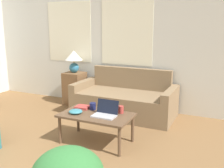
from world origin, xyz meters
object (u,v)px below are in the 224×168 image
coffee_table (96,117)px  snack_bowl (76,111)px  table_lamp (74,58)px  laptop (105,112)px  cup_navy (121,110)px  book_red (82,107)px  cup_yellow (93,106)px  couch (125,101)px

coffee_table → snack_bowl: (-0.29, -0.09, 0.08)m
table_lamp → laptop: size_ratio=1.43×
cup_navy → book_red: cup_navy is taller
table_lamp → laptop: (1.51, -1.54, -0.52)m
table_lamp → snack_bowl: (1.06, -1.63, -0.54)m
laptop → snack_bowl: 0.45m
coffee_table → cup_yellow: 0.25m
couch → snack_bowl: (-0.19, -1.46, 0.20)m
coffee_table → book_red: size_ratio=4.75×
cup_yellow → laptop: bearing=-30.1°
laptop → cup_navy: size_ratio=3.03×
table_lamp → couch: bearing=-7.6°
couch → table_lamp: table_lamp is taller
couch → cup_yellow: 1.22m
table_lamp → book_red: bearing=-53.2°
table_lamp → cup_navy: (1.66, -1.34, -0.51)m
snack_bowl → book_red: bearing=97.5°
book_red → coffee_table: bearing=-25.3°
table_lamp → book_red: table_lamp is taller
couch → table_lamp: 1.47m
couch → laptop: size_ratio=5.79×
coffee_table → laptop: bearing=-3.0°
couch → snack_bowl: couch is taller
cup_yellow → book_red: 0.18m
snack_bowl → book_red: size_ratio=0.91×
book_red → cup_yellow: bearing=4.5°
book_red → table_lamp: bearing=126.8°
laptop → cup_yellow: (-0.30, 0.17, 0.00)m
table_lamp → snack_bowl: table_lamp is taller
laptop → cup_yellow: laptop is taller
laptop → cup_yellow: 0.35m
couch → book_red: couch is taller
table_lamp → coffee_table: bearing=-48.5°
coffee_table → cup_navy: 0.38m
laptop → cup_yellow: bearing=149.9°
coffee_table → snack_bowl: size_ratio=5.24×
couch → cup_yellow: couch is taller
coffee_table → book_red: bearing=154.7°
couch → laptop: bearing=-79.7°
table_lamp → cup_navy: size_ratio=4.34×
laptop → book_red: (-0.47, 0.16, -0.03)m
cup_yellow → cup_navy: bearing=3.4°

